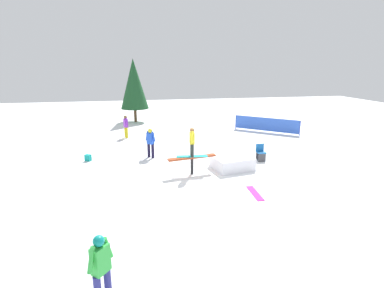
{
  "coord_description": "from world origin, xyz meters",
  "views": [
    {
      "loc": [
        2.48,
        12.89,
        4.98
      ],
      "look_at": [
        0.0,
        0.0,
        1.45
      ],
      "focal_mm": 28.0,
      "sensor_mm": 36.0,
      "label": 1
    }
  ],
  "objects_px": {
    "rail_feature": "(192,159)",
    "loose_snowboard_magenta": "(255,193)",
    "bystander_purple": "(126,125)",
    "folding_chair": "(261,153)",
    "bystander_green": "(101,266)",
    "pine_tree_near": "(134,84)",
    "backpack_on_snow": "(88,158)",
    "bystander_blue": "(150,141)",
    "main_rider_on_rail": "(192,143)"
  },
  "relations": [
    {
      "from": "rail_feature",
      "to": "loose_snowboard_magenta",
      "type": "height_order",
      "value": "rail_feature"
    },
    {
      "from": "bystander_purple",
      "to": "folding_chair",
      "type": "height_order",
      "value": "bystander_purple"
    },
    {
      "from": "bystander_green",
      "to": "bystander_purple",
      "type": "bearing_deg",
      "value": 38.29
    },
    {
      "from": "pine_tree_near",
      "to": "rail_feature",
      "type": "bearing_deg",
      "value": 100.12
    },
    {
      "from": "rail_feature",
      "to": "loose_snowboard_magenta",
      "type": "xyz_separation_m",
      "value": [
        -2.04,
        2.61,
        -0.7
      ]
    },
    {
      "from": "bystander_green",
      "to": "backpack_on_snow",
      "type": "bearing_deg",
      "value": 48.46
    },
    {
      "from": "bystander_purple",
      "to": "loose_snowboard_magenta",
      "type": "xyz_separation_m",
      "value": [
        -5.18,
        10.46,
        -0.86
      ]
    },
    {
      "from": "rail_feature",
      "to": "backpack_on_snow",
      "type": "bearing_deg",
      "value": -40.96
    },
    {
      "from": "bystander_purple",
      "to": "bystander_blue",
      "type": "xyz_separation_m",
      "value": [
        -1.41,
        4.91,
        0.03
      ]
    },
    {
      "from": "bystander_blue",
      "to": "loose_snowboard_magenta",
      "type": "distance_m",
      "value": 6.77
    },
    {
      "from": "pine_tree_near",
      "to": "bystander_purple",
      "type": "bearing_deg",
      "value": 83.24
    },
    {
      "from": "backpack_on_snow",
      "to": "pine_tree_near",
      "type": "bearing_deg",
      "value": 110.06
    },
    {
      "from": "folding_chair",
      "to": "rail_feature",
      "type": "bearing_deg",
      "value": -160.32
    },
    {
      "from": "backpack_on_snow",
      "to": "pine_tree_near",
      "type": "height_order",
      "value": "pine_tree_near"
    },
    {
      "from": "rail_feature",
      "to": "bystander_blue",
      "type": "relative_size",
      "value": 1.43
    },
    {
      "from": "bystander_purple",
      "to": "backpack_on_snow",
      "type": "height_order",
      "value": "bystander_purple"
    },
    {
      "from": "rail_feature",
      "to": "pine_tree_near",
      "type": "distance_m",
      "value": 14.16
    },
    {
      "from": "bystander_blue",
      "to": "folding_chair",
      "type": "distance_m",
      "value": 5.94
    },
    {
      "from": "backpack_on_snow",
      "to": "bystander_green",
      "type": "bearing_deg",
      "value": -46.94
    },
    {
      "from": "main_rider_on_rail",
      "to": "bystander_green",
      "type": "xyz_separation_m",
      "value": [
        3.33,
        7.28,
        -0.61
      ]
    },
    {
      "from": "folding_chair",
      "to": "pine_tree_near",
      "type": "xyz_separation_m",
      "value": [
        6.4,
        -12.39,
        2.89
      ]
    },
    {
      "from": "bystander_green",
      "to": "pine_tree_near",
      "type": "bearing_deg",
      "value": 36.6
    },
    {
      "from": "folding_chair",
      "to": "backpack_on_snow",
      "type": "distance_m",
      "value": 9.15
    },
    {
      "from": "rail_feature",
      "to": "bystander_blue",
      "type": "xyz_separation_m",
      "value": [
        1.73,
        -2.94,
        0.19
      ]
    },
    {
      "from": "bystander_green",
      "to": "backpack_on_snow",
      "type": "xyz_separation_m",
      "value": [
        1.7,
        -10.25,
        -0.74
      ]
    },
    {
      "from": "backpack_on_snow",
      "to": "rail_feature",
      "type": "bearing_deg",
      "value": 3.14
    },
    {
      "from": "loose_snowboard_magenta",
      "to": "backpack_on_snow",
      "type": "xyz_separation_m",
      "value": [
        7.08,
        -5.57,
        0.16
      ]
    },
    {
      "from": "backpack_on_snow",
      "to": "main_rider_on_rail",
      "type": "bearing_deg",
      "value": 3.14
    },
    {
      "from": "folding_chair",
      "to": "pine_tree_near",
      "type": "relative_size",
      "value": 0.16
    },
    {
      "from": "rail_feature",
      "to": "pine_tree_near",
      "type": "relative_size",
      "value": 0.43
    },
    {
      "from": "rail_feature",
      "to": "bystander_purple",
      "type": "distance_m",
      "value": 8.46
    },
    {
      "from": "bystander_green",
      "to": "pine_tree_near",
      "type": "height_order",
      "value": "pine_tree_near"
    },
    {
      "from": "main_rider_on_rail",
      "to": "bystander_blue",
      "type": "xyz_separation_m",
      "value": [
        1.73,
        -2.94,
        -0.61
      ]
    },
    {
      "from": "bystander_green",
      "to": "folding_chair",
      "type": "bearing_deg",
      "value": -1.28
    },
    {
      "from": "rail_feature",
      "to": "bystander_purple",
      "type": "xyz_separation_m",
      "value": [
        3.14,
        -7.85,
        0.16
      ]
    },
    {
      "from": "backpack_on_snow",
      "to": "bystander_blue",
      "type": "bearing_deg",
      "value": 33.25
    },
    {
      "from": "folding_chair",
      "to": "main_rider_on_rail",
      "type": "bearing_deg",
      "value": -160.32
    },
    {
      "from": "rail_feature",
      "to": "pine_tree_near",
      "type": "height_order",
      "value": "pine_tree_near"
    },
    {
      "from": "folding_chair",
      "to": "backpack_on_snow",
      "type": "height_order",
      "value": "folding_chair"
    },
    {
      "from": "rail_feature",
      "to": "main_rider_on_rail",
      "type": "relative_size",
      "value": 1.6
    },
    {
      "from": "bystander_purple",
      "to": "backpack_on_snow",
      "type": "bearing_deg",
      "value": -41.61
    },
    {
      "from": "main_rider_on_rail",
      "to": "pine_tree_near",
      "type": "relative_size",
      "value": 0.27
    },
    {
      "from": "bystander_purple",
      "to": "folding_chair",
      "type": "xyz_separation_m",
      "value": [
        -7.1,
        6.54,
        -0.46
      ]
    },
    {
      "from": "bystander_green",
      "to": "loose_snowboard_magenta",
      "type": "height_order",
      "value": "bystander_green"
    },
    {
      "from": "pine_tree_near",
      "to": "loose_snowboard_magenta",
      "type": "bearing_deg",
      "value": 105.39
    },
    {
      "from": "main_rider_on_rail",
      "to": "pine_tree_near",
      "type": "height_order",
      "value": "pine_tree_near"
    },
    {
      "from": "rail_feature",
      "to": "backpack_on_snow",
      "type": "distance_m",
      "value": 5.87
    },
    {
      "from": "rail_feature",
      "to": "loose_snowboard_magenta",
      "type": "relative_size",
      "value": 1.66
    },
    {
      "from": "bystander_blue",
      "to": "backpack_on_snow",
      "type": "xyz_separation_m",
      "value": [
        3.31,
        -0.02,
        -0.74
      ]
    },
    {
      "from": "bystander_green",
      "to": "backpack_on_snow",
      "type": "distance_m",
      "value": 10.42
    }
  ]
}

